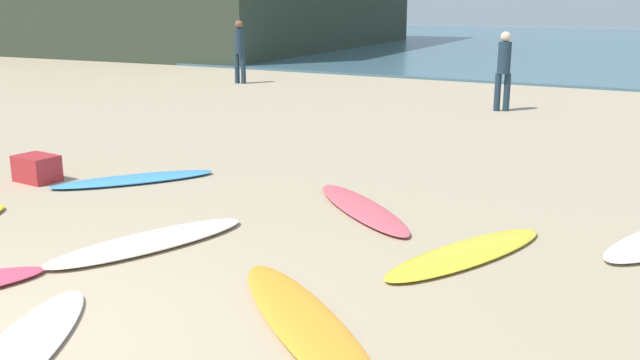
# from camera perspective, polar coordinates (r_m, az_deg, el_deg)

# --- Properties ---
(ocean_water) EXTENTS (120.00, 40.00, 0.08)m
(ocean_water) POSITION_cam_1_polar(r_m,az_deg,el_deg) (40.69, 23.34, 10.02)
(ocean_water) COLOR #426675
(ocean_water) RESTS_ON ground_plane
(surfboard_0) EXTENTS (2.02, 1.82, 0.07)m
(surfboard_0) POSITION_cam_1_polar(r_m,az_deg,el_deg) (8.26, 3.42, -2.29)
(surfboard_0) COLOR #D5525E
(surfboard_0) RESTS_ON ground_plane
(surfboard_3) EXTENTS (1.70, 2.05, 0.08)m
(surfboard_3) POSITION_cam_1_polar(r_m,az_deg,el_deg) (9.88, -14.81, 0.07)
(surfboard_3) COLOR #4396E2
(surfboard_3) RESTS_ON ground_plane
(surfboard_4) EXTENTS (2.28, 2.00, 0.09)m
(surfboard_4) POSITION_cam_1_polar(r_m,az_deg,el_deg) (5.42, -1.21, -11.51)
(surfboard_4) COLOR orange
(surfboard_4) RESTS_ON ground_plane
(surfboard_5) EXTENTS (1.26, 2.25, 0.09)m
(surfboard_5) POSITION_cam_1_polar(r_m,az_deg,el_deg) (7.32, -13.62, -4.87)
(surfboard_5) COLOR silver
(surfboard_5) RESTS_ON ground_plane
(surfboard_7) EXTENTS (1.41, 2.09, 0.06)m
(surfboard_7) POSITION_cam_1_polar(r_m,az_deg,el_deg) (5.48, -23.16, -12.63)
(surfboard_7) COLOR white
(surfboard_7) RESTS_ON ground_plane
(surfboard_9) EXTENTS (1.30, 2.26, 0.07)m
(surfboard_9) POSITION_cam_1_polar(r_m,az_deg,el_deg) (6.98, 11.81, -5.80)
(surfboard_9) COLOR yellow
(surfboard_9) RESTS_ON ground_plane
(beachgoer_near) EXTENTS (0.34, 0.32, 1.80)m
(beachgoer_near) POSITION_cam_1_polar(r_m,az_deg,el_deg) (20.77, -6.52, 10.55)
(beachgoer_near) COLOR #1E3342
(beachgoer_near) RESTS_ON ground_plane
(beachgoer_mid) EXTENTS (0.37, 0.37, 1.72)m
(beachgoer_mid) POSITION_cam_1_polar(r_m,az_deg,el_deg) (16.02, 14.65, 8.83)
(beachgoer_mid) COLOR #1E3342
(beachgoer_mid) RESTS_ON ground_plane
(beach_cooler) EXTENTS (0.59, 0.45, 0.36)m
(beach_cooler) POSITION_cam_1_polar(r_m,az_deg,el_deg) (10.30, -21.93, 0.88)
(beach_cooler) COLOR #B2282D
(beach_cooler) RESTS_ON ground_plane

